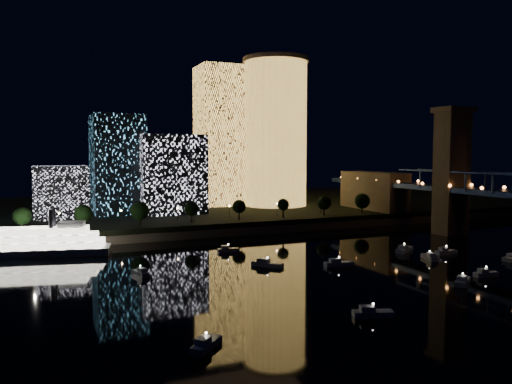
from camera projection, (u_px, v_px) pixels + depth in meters
ground at (401, 279)px, 126.64m from camera, size 520.00×520.00×0.00m
far_bank at (209, 208)px, 273.09m from camera, size 420.00×160.00×5.00m
seawall at (268, 229)px, 201.68m from camera, size 420.00×6.00×3.00m
tower_cylindrical at (276, 132)px, 257.75m from camera, size 34.00×34.00×75.59m
tower_rectangular at (220, 136)px, 261.21m from camera, size 22.69×22.69×72.19m
midrise_blocks at (109, 174)px, 221.11m from camera, size 112.95×36.64×44.27m
riverboat at (26, 243)px, 156.24m from camera, size 50.87×20.86×15.04m
motorboats at (373, 267)px, 137.18m from camera, size 114.10×79.41×2.78m
esplanade_trees at (199, 208)px, 195.89m from camera, size 166.15×6.95×8.98m
street_lamps at (178, 211)px, 198.75m from camera, size 132.70×0.70×5.65m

